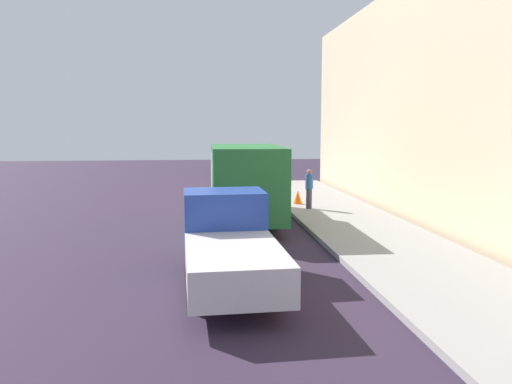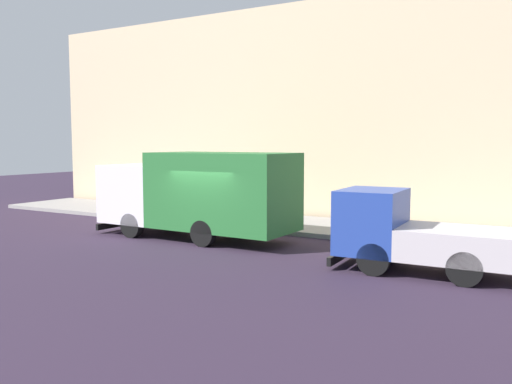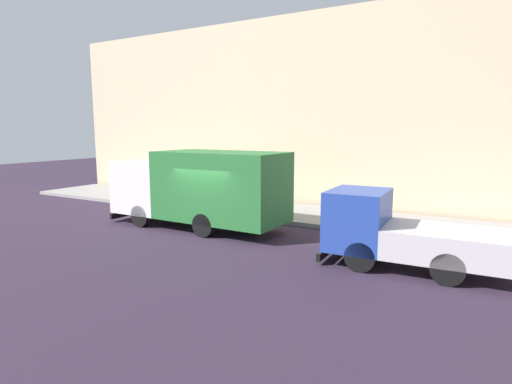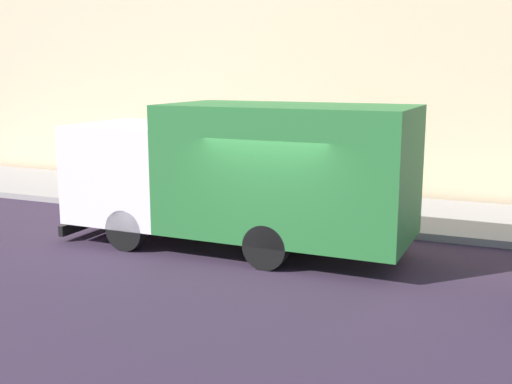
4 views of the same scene
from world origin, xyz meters
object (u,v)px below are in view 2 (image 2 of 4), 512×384
object	(u,v)px
large_utility_truck	(198,192)
small_flatbed_truck	(418,234)
pedestrian_walking	(200,197)
traffic_cone_orange	(171,210)

from	to	relation	value
large_utility_truck	small_flatbed_truck	bearing A→B (deg)	-96.96
large_utility_truck	pedestrian_walking	xyz separation A→B (m)	(3.09, 2.19, -0.57)
large_utility_truck	pedestrian_walking	distance (m)	3.83
small_flatbed_truck	pedestrian_walking	world-z (taller)	small_flatbed_truck
traffic_cone_orange	pedestrian_walking	bearing A→B (deg)	-81.37
large_utility_truck	traffic_cone_orange	world-z (taller)	large_utility_truck
small_flatbed_truck	traffic_cone_orange	xyz separation A→B (m)	(3.98, 11.65, -0.53)
pedestrian_walking	large_utility_truck	bearing A→B (deg)	-130.28
small_flatbed_truck	large_utility_truck	bearing A→B (deg)	80.03
small_flatbed_truck	traffic_cone_orange	world-z (taller)	small_flatbed_truck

